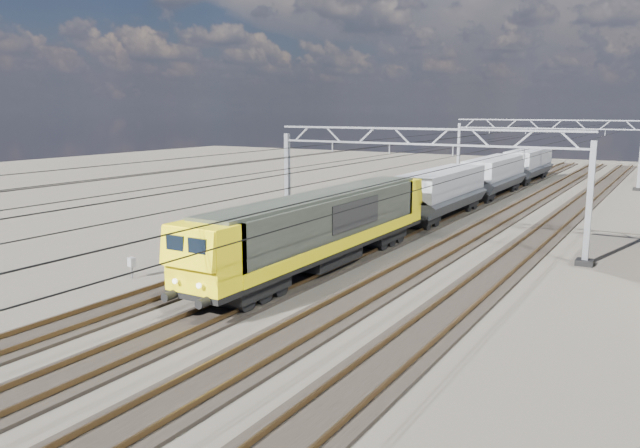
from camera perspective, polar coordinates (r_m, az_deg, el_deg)
The scene contains 13 objects.
ground at distance 34.90m, azimuth 6.46°, elevation -3.18°, with size 160.00×160.00×0.00m, color black.
track_outer_west at distance 37.67m, azimuth -1.89°, elevation -2.00°, with size 2.60×140.00×0.30m.
track_loco at distance 35.72m, azimuth 3.53°, elevation -2.70°, with size 2.60×140.00×0.30m.
track_inner_east at distance 34.14m, azimuth 9.52°, elevation -3.45°, with size 2.60×140.00×0.30m.
track_outer_east at distance 32.96m, azimuth 16.03°, elevation -4.21°, with size 2.60×140.00×0.30m.
catenary_gantry_mid at distance 37.86m, azimuth 9.08°, elevation 3.83°, with size 19.90×0.90×7.11m.
catenary_gantry_far at distance 72.44m, azimuth 19.77°, elevation 6.45°, with size 19.90×0.90×7.11m.
overhead_wires at distance 41.43m, azimuth 11.22°, elevation 6.88°, with size 12.03×140.00×0.53m.
locomotive at distance 31.90m, azimuth 0.36°, elevation -0.13°, with size 2.76×21.10×3.62m.
hopper_wagon_lead at distance 47.85m, azimuth 11.15°, elevation 3.10°, with size 3.38×13.00×3.25m.
hopper_wagon_mid at distance 61.34m, azimuth 15.64°, elevation 4.49°, with size 3.38×13.00×3.25m.
hopper_wagon_third at distance 75.09m, azimuth 18.51°, elevation 5.36°, with size 3.38×13.00×3.25m.
trackside_cabinet at distance 31.86m, azimuth -16.85°, elevation -3.43°, with size 0.40×0.33×1.05m.
Camera 1 is at (13.84, -30.97, 8.18)m, focal length 35.00 mm.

